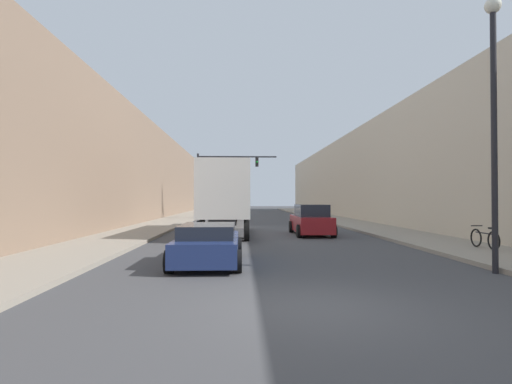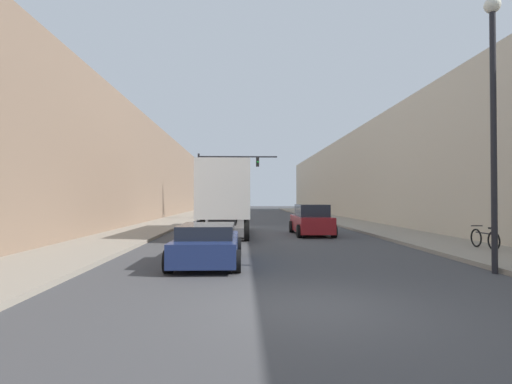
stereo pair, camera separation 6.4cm
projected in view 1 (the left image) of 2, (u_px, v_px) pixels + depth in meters
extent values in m
plane|color=#424244|center=(316.00, 309.00, 7.47)|extent=(200.00, 200.00, 0.00)
cube|color=gray|center=(335.00, 220.00, 37.73)|extent=(3.49, 80.00, 0.15)
cube|color=gray|center=(176.00, 220.00, 37.16)|extent=(3.49, 80.00, 0.15)
cube|color=beige|center=(384.00, 175.00, 37.98)|extent=(6.00, 80.00, 8.55)
cube|color=#846B56|center=(124.00, 173.00, 37.05)|extent=(6.00, 80.00, 8.90)
cube|color=silver|center=(226.00, 191.00, 22.82)|extent=(2.57, 9.39, 2.84)
cube|color=black|center=(226.00, 218.00, 22.79)|extent=(1.28, 9.39, 0.24)
cube|color=silver|center=(229.00, 209.00, 28.66)|extent=(2.57, 2.34, 2.61)
cylinder|color=black|center=(200.00, 231.00, 19.25)|extent=(0.25, 1.00, 1.00)
cylinder|color=black|center=(247.00, 231.00, 19.34)|extent=(0.25, 1.00, 1.00)
cylinder|color=black|center=(202.00, 229.00, 20.45)|extent=(0.25, 1.00, 1.00)
cylinder|color=black|center=(246.00, 229.00, 20.54)|extent=(0.25, 1.00, 1.00)
cylinder|color=black|center=(213.00, 220.00, 28.60)|extent=(0.25, 1.00, 1.00)
cylinder|color=black|center=(245.00, 220.00, 28.69)|extent=(0.25, 1.00, 1.00)
cube|color=navy|center=(208.00, 247.00, 12.71)|extent=(1.88, 4.55, 0.67)
cube|color=#1E232D|center=(208.00, 231.00, 12.49)|extent=(1.65, 2.50, 0.40)
cylinder|color=black|center=(186.00, 247.00, 14.24)|extent=(0.25, 0.64, 0.64)
cylinder|color=black|center=(238.00, 247.00, 14.32)|extent=(0.25, 0.64, 0.64)
cylinder|color=black|center=(169.00, 262.00, 10.99)|extent=(0.25, 0.64, 0.64)
cylinder|color=black|center=(237.00, 261.00, 11.07)|extent=(0.25, 0.64, 0.64)
cube|color=maroon|center=(311.00, 224.00, 22.65)|extent=(1.81, 4.65, 0.87)
cube|color=#1E232D|center=(311.00, 210.00, 22.43)|extent=(1.59, 2.56, 0.66)
cylinder|color=black|center=(291.00, 227.00, 24.23)|extent=(0.25, 0.70, 0.70)
cylinder|color=black|center=(321.00, 227.00, 24.30)|extent=(0.25, 0.70, 0.70)
cylinder|color=black|center=(299.00, 231.00, 20.88)|extent=(0.25, 0.70, 0.70)
cylinder|color=black|center=(334.00, 231.00, 20.95)|extent=(0.25, 0.70, 0.70)
cylinder|color=black|center=(198.00, 187.00, 38.87)|extent=(0.20, 0.20, 6.46)
cube|color=black|center=(237.00, 157.00, 39.07)|extent=(7.69, 0.12, 0.12)
cube|color=black|center=(218.00, 162.00, 38.98)|extent=(0.30, 0.24, 0.90)
sphere|color=red|center=(218.00, 162.00, 38.84)|extent=(0.18, 0.18, 0.18)
cube|color=black|center=(237.00, 162.00, 39.06)|extent=(0.30, 0.24, 0.90)
sphere|color=red|center=(237.00, 159.00, 38.92)|extent=(0.18, 0.18, 0.18)
cube|color=black|center=(257.00, 162.00, 39.13)|extent=(0.30, 0.24, 0.90)
sphere|color=green|center=(257.00, 162.00, 38.99)|extent=(0.18, 0.18, 0.18)
cylinder|color=black|center=(494.00, 141.00, 11.01)|extent=(0.16, 0.16, 7.28)
sphere|color=silver|center=(493.00, 5.00, 11.08)|extent=(0.44, 0.44, 0.44)
torus|color=black|center=(494.00, 241.00, 14.63)|extent=(0.06, 0.72, 0.72)
torus|color=black|center=(476.00, 238.00, 15.74)|extent=(0.06, 0.72, 0.72)
cube|color=black|center=(484.00, 233.00, 15.19)|extent=(0.04, 1.11, 0.04)
cube|color=black|center=(491.00, 228.00, 14.79)|extent=(0.12, 0.20, 0.06)
cube|color=black|center=(477.00, 226.00, 15.70)|extent=(0.44, 0.04, 0.04)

